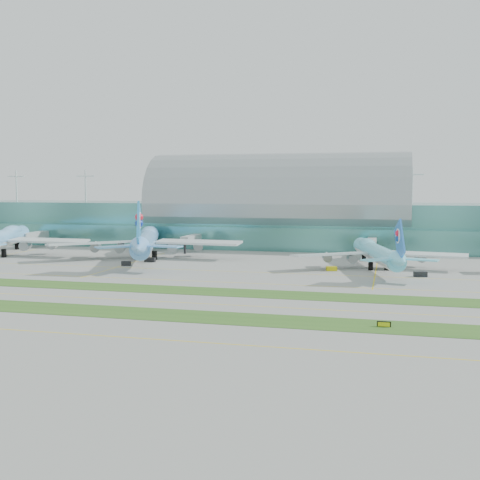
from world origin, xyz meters
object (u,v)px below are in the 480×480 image
(airliner_b, at_px, (146,240))
(airliner_c, at_px, (376,252))
(terminal, at_px, (278,215))
(taxiway_sign_east, at_px, (384,324))

(airliner_b, relative_size, airliner_c, 1.22)
(airliner_b, height_order, airliner_c, airliner_b)
(terminal, distance_m, airliner_c, 84.79)
(airliner_c, bearing_deg, taxiway_sign_east, -101.40)
(terminal, bearing_deg, airliner_c, -56.41)
(terminal, relative_size, taxiway_sign_east, 123.35)
(taxiway_sign_east, bearing_deg, terminal, 108.99)
(terminal, distance_m, taxiway_sign_east, 165.32)
(terminal, relative_size, airliner_c, 5.10)
(terminal, xyz_separation_m, taxiway_sign_east, (50.28, -156.89, -13.65))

